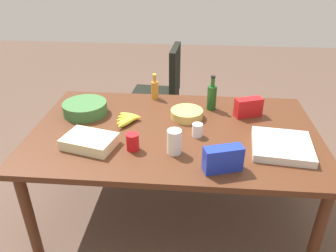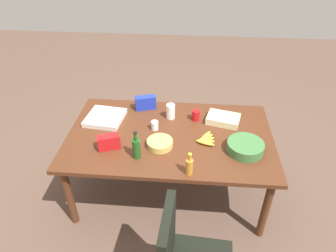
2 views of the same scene
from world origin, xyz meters
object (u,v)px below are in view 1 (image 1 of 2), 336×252
Objects in this scene: paper_cup at (197,130)px; red_solo_cup at (133,142)px; office_chair at (159,103)px; sheet_cake at (90,141)px; salad_bowl at (85,108)px; wine_bottle at (212,97)px; chip_bag_blue at (223,159)px; chip_bag_red at (248,107)px; dressing_bottle at (155,89)px; pizza_box at (282,146)px; mayo_jar at (174,142)px; chip_bowl at (187,114)px; banana_bunch at (128,119)px; conference_table at (175,138)px.

red_solo_cup reaches higher than paper_cup.
sheet_cake is (0.29, 1.43, 0.39)m from office_chair.
salad_bowl is 1.21× the size of wine_bottle.
office_chair is at bearing -71.64° from chip_bag_blue.
chip_bag_red is at bearing -153.98° from sheet_cake.
chip_bag_blue is at bearing 167.41° from sheet_cake.
paper_cup is 0.28× the size of sheet_cake.
pizza_box is (-0.89, 0.71, -0.06)m from dressing_bottle.
mayo_jar reaches higher than pizza_box.
paper_cup is at bearing -68.69° from chip_bag_blue.
chip_bowl is at bearing -124.98° from red_solo_cup.
banana_bunch is 2.10× the size of red_solo_cup.
wine_bottle is at bearing -111.06° from mayo_jar.
banana_bunch is at bearing 14.00° from chip_bowl.
paper_cup is at bearing -6.19° from pizza_box.
chip_bag_blue is at bearing 109.51° from chip_bowl.
sheet_cake is at bearing -3.04° from red_solo_cup.
chip_bowl is at bearing -73.12° from paper_cup.
chip_bag_blue reaches higher than chip_bag_red.
conference_table is 9.86× the size of chip_bag_red.
chip_bag_blue is at bearing 151.31° from mayo_jar.
red_solo_cup reaches higher than pizza_box.
wine_bottle is 0.80m from chip_bag_blue.
wine_bottle is at bearing -87.27° from chip_bag_blue.
mayo_jar is 0.32m from chip_bag_blue.
chip_bag_blue is at bearing 111.31° from paper_cup.
conference_table is 0.72m from pizza_box.
mayo_jar is (-0.25, 1.46, 0.43)m from office_chair.
office_chair is at bearing -114.76° from salad_bowl.
conference_table is 0.39m from red_solo_cup.
dressing_bottle is 0.59m from salad_bowl.
office_chair is at bearing -95.42° from banana_bunch.
salad_bowl is 0.37m from banana_bunch.
salad_bowl reaches higher than paper_cup.
pizza_box is at bearing 167.09° from paper_cup.
salad_bowl is (0.49, 0.33, -0.04)m from dressing_bottle.
wine_bottle is 3.03× the size of paper_cup.
office_chair reaches higher than paper_cup.
wine_bottle reaches higher than sheet_cake.
dressing_bottle reaches higher than mayo_jar.
chip_bag_red is (-0.77, 0.92, 0.42)m from office_chair.
chip_bag_blue is at bearing 117.45° from dressing_bottle.
dressing_bottle is at bearing -68.99° from conference_table.
pizza_box is 1.21m from sheet_cake.
chip_bowl is at bearing 129.74° from dressing_bottle.
chip_bowl is 2.17× the size of red_solo_cup.
mayo_jar is at bearing 104.98° from dressing_bottle.
pizza_box is (-0.69, 0.19, 0.09)m from conference_table.
sheet_cake is (0.79, 0.61, -0.07)m from wine_bottle.
pizza_box is (-0.15, 0.45, -0.05)m from chip_bag_red.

